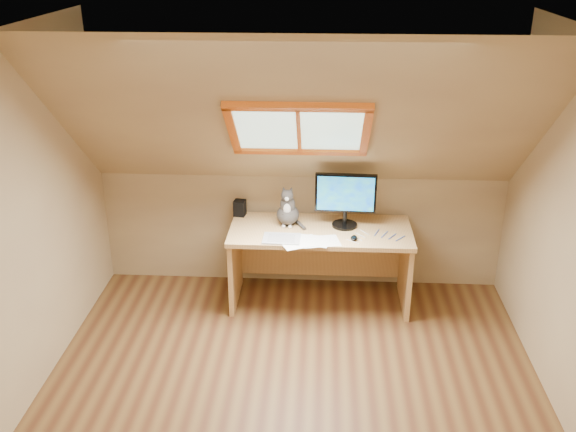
{
  "coord_description": "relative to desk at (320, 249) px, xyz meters",
  "views": [
    {
      "loc": [
        0.17,
        -3.42,
        2.88
      ],
      "look_at": [
        -0.08,
        1.0,
        0.96
      ],
      "focal_mm": 40.0,
      "sensor_mm": 36.0,
      "label": 1
    }
  ],
  "objects": [
    {
      "name": "cables",
      "position": [
        0.45,
        -0.18,
        0.22
      ],
      "size": [
        0.51,
        0.26,
        0.01
      ],
      "color": "silver",
      "rests_on": "desk"
    },
    {
      "name": "mouse",
      "position": [
        0.27,
        -0.25,
        0.23
      ],
      "size": [
        0.07,
        0.1,
        0.03
      ],
      "primitive_type": "ellipsoid",
      "rotation": [
        0.0,
        0.0,
        -0.14
      ],
      "color": "black",
      "rests_on": "desk"
    },
    {
      "name": "cat",
      "position": [
        -0.28,
        0.02,
        0.34
      ],
      "size": [
        0.2,
        0.24,
        0.35
      ],
      "color": "#45403D",
      "rests_on": "desk"
    },
    {
      "name": "desk",
      "position": [
        0.0,
        0.0,
        0.0
      ],
      "size": [
        1.5,
        0.65,
        0.68
      ],
      "color": "tan",
      "rests_on": "ground"
    },
    {
      "name": "desk_speaker",
      "position": [
        -0.7,
        0.18,
        0.28
      ],
      "size": [
        0.11,
        0.11,
        0.14
      ],
      "primitive_type": "cube",
      "rotation": [
        0.0,
        0.0,
        -0.16
      ],
      "color": "black",
      "rests_on": "desk"
    },
    {
      "name": "room_shell",
      "position": [
        -0.17,
        -1.54,
        0.96
      ],
      "size": [
        3.52,
        3.52,
        2.41
      ],
      "color": "tan",
      "rests_on": "ground"
    },
    {
      "name": "ground",
      "position": [
        -0.17,
        -1.45,
        -0.47
      ],
      "size": [
        3.5,
        3.5,
        0.0
      ],
      "primitive_type": "plane",
      "color": "brown",
      "rests_on": "ground"
    },
    {
      "name": "graphics_tablet",
      "position": [
        -0.31,
        -0.28,
        0.22
      ],
      "size": [
        0.3,
        0.22,
        0.01
      ],
      "primitive_type": "cube",
      "rotation": [
        0.0,
        0.0,
        -0.02
      ],
      "color": "#B2B2B7",
      "rests_on": "desk"
    },
    {
      "name": "monitor",
      "position": [
        0.2,
        0.0,
        0.48
      ],
      "size": [
        0.5,
        0.21,
        0.46
      ],
      "color": "black",
      "rests_on": "desk"
    },
    {
      "name": "papers",
      "position": [
        -0.08,
        -0.33,
        0.22
      ],
      "size": [
        0.35,
        0.3,
        0.01
      ],
      "color": "white",
      "rests_on": "desk"
    }
  ]
}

